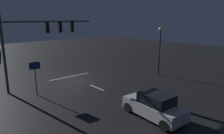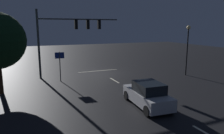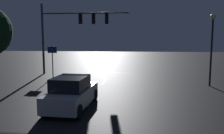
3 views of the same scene
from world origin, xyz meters
The scene contains 8 objects.
ground_plane centered at (0.00, 0.00, 0.00)m, with size 80.00×80.00×0.00m, color black.
traffic_signal_assembly centered at (3.64, 0.08, 4.95)m, with size 8.94×0.47×7.13m.
lane_dash_far centered at (0.00, 4.00, 0.00)m, with size 2.20×0.16×0.01m, color beige.
lane_dash_mid centered at (0.00, 10.00, 0.00)m, with size 2.20×0.16×0.01m, color beige.
stop_bar centered at (0.00, -1.11, 0.00)m, with size 5.00×0.16×0.01m, color beige.
car_approaching centered at (0.73, 11.34, 0.80)m, with size 2.15×4.46×1.70m.
street_lamp_left_kerb centered at (-8.39, 4.86, 3.81)m, with size 0.44×0.44×5.50m.
route_sign centered at (5.09, 2.22, 2.13)m, with size 0.90×0.14×2.96m.
Camera 2 is at (8.38, 23.23, 5.39)m, focal length 34.14 mm.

